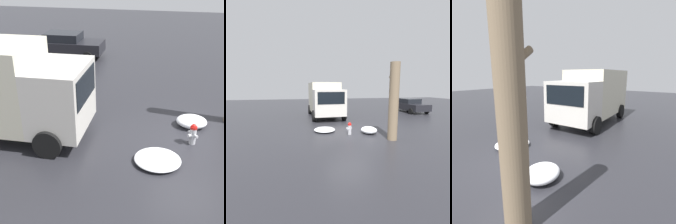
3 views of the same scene
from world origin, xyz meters
TOP-DOWN VIEW (x-y plane):
  - ground_plane at (0.00, 0.00)m, footprint 60.00×60.00m
  - fire_hydrant at (0.00, 0.00)m, footprint 0.36×0.37m
  - tree_trunk at (-1.41, -1.94)m, footprint 0.76×0.50m
  - delivery_truck at (6.63, 0.59)m, footprint 6.22×2.94m
  - snow_pile_by_hydrant at (1.02, 1.34)m, footprint 1.40×1.31m
  - snow_pile_curbside at (0.02, -1.21)m, footprint 1.09×0.93m

SIDE VIEW (x-z plane):
  - ground_plane at x=0.00m, z-range 0.00..0.00m
  - snow_pile_by_hydrant at x=1.02m, z-range 0.00..0.22m
  - snow_pile_curbside at x=0.02m, z-range 0.00..0.40m
  - fire_hydrant at x=0.00m, z-range 0.01..0.73m
  - delivery_truck at x=6.63m, z-range 0.13..3.27m
  - tree_trunk at x=-1.41m, z-range 0.01..4.02m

